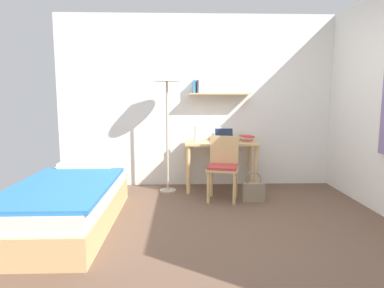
% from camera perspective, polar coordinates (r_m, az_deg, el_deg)
% --- Properties ---
extents(ground_plane, '(5.28, 5.28, 0.00)m').
position_cam_1_polar(ground_plane, '(3.39, 3.88, -15.56)').
color(ground_plane, brown).
extents(wall_back, '(4.40, 0.27, 2.60)m').
position_cam_1_polar(wall_back, '(5.13, 1.76, 7.32)').
color(wall_back, white).
rests_on(wall_back, ground_plane).
extents(bed, '(0.97, 1.99, 0.54)m').
position_cam_1_polar(bed, '(3.82, -20.70, -9.56)').
color(bed, tan).
rests_on(bed, ground_plane).
extents(desk, '(1.06, 0.52, 0.72)m').
position_cam_1_polar(desk, '(4.90, 4.97, -1.22)').
color(desk, tan).
rests_on(desk, ground_plane).
extents(desk_chair, '(0.48, 0.46, 0.85)m').
position_cam_1_polar(desk_chair, '(4.44, 5.40, -3.57)').
color(desk_chair, tan).
rests_on(desk_chair, ground_plane).
extents(standing_lamp, '(0.42, 0.42, 1.81)m').
position_cam_1_polar(standing_lamp, '(4.72, -4.36, 10.96)').
color(standing_lamp, '#B2A893').
rests_on(standing_lamp, ground_plane).
extents(laptop, '(0.30, 0.23, 0.20)m').
position_cam_1_polar(laptop, '(4.93, 5.57, 1.07)').
color(laptop, '#B7BABF').
rests_on(laptop, desk).
extents(water_bottle, '(0.06, 0.06, 0.23)m').
position_cam_1_polar(water_bottle, '(4.83, 0.74, 1.72)').
color(water_bottle, silver).
rests_on(water_bottle, desk).
extents(book_stack, '(0.20, 0.26, 0.09)m').
position_cam_1_polar(book_stack, '(4.99, 9.40, 1.00)').
color(book_stack, silver).
rests_on(book_stack, desk).
extents(handbag, '(0.29, 0.11, 0.40)m').
position_cam_1_polar(handbag, '(4.46, 10.54, -8.03)').
color(handbag, gray).
rests_on(handbag, ground_plane).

